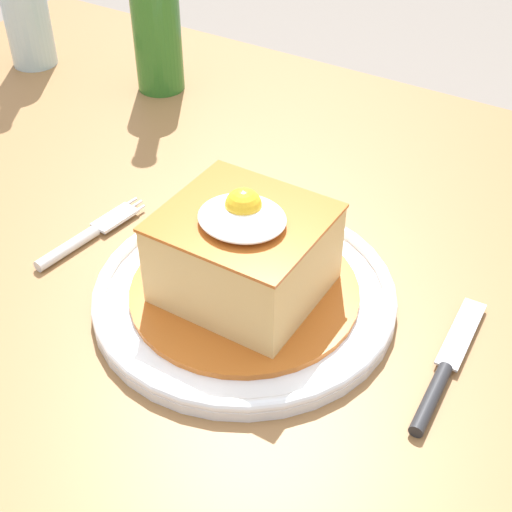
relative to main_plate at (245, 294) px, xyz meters
name	(u,v)px	position (x,y,z in m)	size (l,w,h in m)	color
dining_table	(311,357)	(0.05, 0.05, -0.10)	(1.50, 0.89, 0.73)	olive
main_plate	(245,294)	(0.00, 0.00, 0.00)	(0.28, 0.28, 0.02)	white
sandwich_meal	(244,257)	(0.00, 0.00, 0.04)	(0.21, 0.21, 0.11)	#B75B1E
fork	(83,238)	(-0.19, -0.01, 0.00)	(0.03, 0.14, 0.01)	silver
knife	(440,379)	(0.19, 0.00, 0.00)	(0.02, 0.17, 0.01)	#262628
beer_bottle_green	(156,17)	(-0.33, 0.31, 0.09)	(0.06, 0.06, 0.27)	#2D6B23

